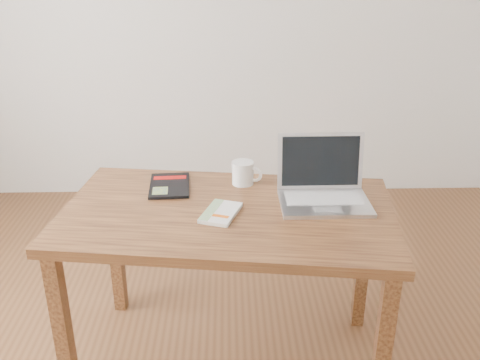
{
  "coord_description": "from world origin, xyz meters",
  "views": [
    {
      "loc": [
        0.07,
        -1.68,
        1.7
      ],
      "look_at": [
        0.12,
        0.25,
        0.85
      ],
      "focal_mm": 40.0,
      "sensor_mm": 36.0,
      "label": 1
    }
  ],
  "objects_px": {
    "white_guidebook": "(221,213)",
    "laptop": "(323,188)",
    "desk": "(228,230)",
    "black_guidebook": "(169,185)",
    "coffee_mug": "(244,173)"
  },
  "relations": [
    {
      "from": "laptop",
      "to": "coffee_mug",
      "type": "height_order",
      "value": "laptop"
    },
    {
      "from": "laptop",
      "to": "coffee_mug",
      "type": "relative_size",
      "value": 2.73
    },
    {
      "from": "desk",
      "to": "black_guidebook",
      "type": "bearing_deg",
      "value": 145.56
    },
    {
      "from": "white_guidebook",
      "to": "laptop",
      "type": "xyz_separation_m",
      "value": [
        0.41,
        0.12,
        0.05
      ]
    },
    {
      "from": "white_guidebook",
      "to": "black_guidebook",
      "type": "xyz_separation_m",
      "value": [
        -0.22,
        0.26,
        -0.0
      ]
    },
    {
      "from": "desk",
      "to": "coffee_mug",
      "type": "bearing_deg",
      "value": 81.67
    },
    {
      "from": "coffee_mug",
      "to": "laptop",
      "type": "bearing_deg",
      "value": -8.06
    },
    {
      "from": "white_guidebook",
      "to": "black_guidebook",
      "type": "relative_size",
      "value": 0.85
    },
    {
      "from": "white_guidebook",
      "to": "desk",
      "type": "bearing_deg",
      "value": 76.48
    },
    {
      "from": "white_guidebook",
      "to": "laptop",
      "type": "bearing_deg",
      "value": 35.85
    },
    {
      "from": "black_guidebook",
      "to": "laptop",
      "type": "relative_size",
      "value": 0.73
    },
    {
      "from": "desk",
      "to": "black_guidebook",
      "type": "distance_m",
      "value": 0.35
    },
    {
      "from": "white_guidebook",
      "to": "laptop",
      "type": "relative_size",
      "value": 0.62
    },
    {
      "from": "laptop",
      "to": "coffee_mug",
      "type": "distance_m",
      "value": 0.36
    },
    {
      "from": "black_guidebook",
      "to": "desk",
      "type": "bearing_deg",
      "value": -45.43
    }
  ]
}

